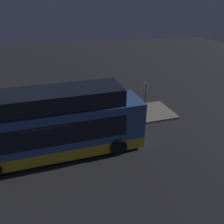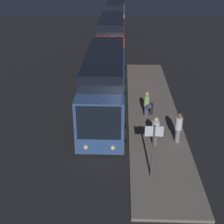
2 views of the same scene
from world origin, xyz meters
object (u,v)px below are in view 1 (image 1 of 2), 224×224
object	(u,v)px
passenger_boarding	(99,102)
passenger_with_bags	(62,116)
bus_lead	(50,127)
suitcase	(57,121)
sign_post	(146,95)
passenger_waiting	(107,108)

from	to	relation	value
passenger_boarding	passenger_with_bags	world-z (taller)	passenger_boarding
bus_lead	suitcase	distance (m)	3.35
passenger_with_bags	sign_post	xyz separation A→B (m)	(6.32, -0.17, 0.86)
passenger_boarding	suitcase	xyz separation A→B (m)	(-3.44, -1.17, -0.60)
passenger_with_bags	suitcase	world-z (taller)	passenger_with_bags
bus_lead	passenger_waiting	bearing A→B (deg)	34.90
passenger_boarding	suitcase	bearing A→B (deg)	44.61
passenger_waiting	suitcase	xyz separation A→B (m)	(-3.80, 0.10, -0.54)
passenger_with_bags	passenger_boarding	bearing A→B (deg)	87.16
bus_lead	passenger_boarding	bearing A→B (deg)	47.45
passenger_waiting	suitcase	size ratio (longest dim) A/B	1.81
passenger_waiting	sign_post	distance (m)	3.06
passenger_waiting	sign_post	world-z (taller)	sign_post
suitcase	passenger_boarding	bearing A→B (deg)	18.81
suitcase	sign_post	size ratio (longest dim) A/B	0.33
sign_post	bus_lead	bearing A→B (deg)	-160.45
bus_lead	passenger_with_bags	xyz separation A→B (m)	(0.81, 2.70, -0.73)
passenger_waiting	suitcase	bearing A→B (deg)	-109.39
suitcase	passenger_with_bags	bearing A→B (deg)	-42.99
bus_lead	sign_post	world-z (taller)	bus_lead
passenger_with_bags	bus_lead	bearing A→B (deg)	-46.04
passenger_with_bags	sign_post	size ratio (longest dim) A/B	0.61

